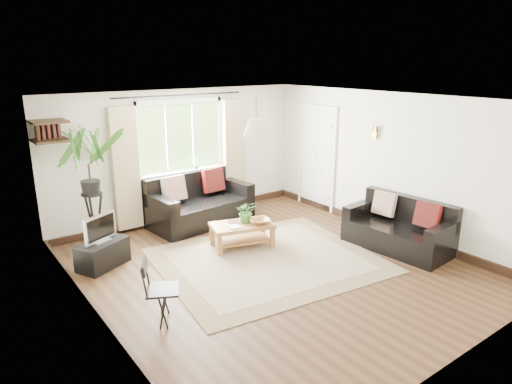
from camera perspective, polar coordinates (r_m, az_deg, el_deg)
floor at (r=6.72m, az=2.06°, el=-9.41°), size 5.50×5.50×0.00m
ceiling at (r=6.07m, az=2.29°, el=11.45°), size 5.50×5.50×0.00m
wall_back at (r=8.55m, az=-9.44°, el=4.53°), size 5.00×0.02×2.40m
wall_front at (r=4.60m, az=24.23°, el=-7.09°), size 5.00×0.02×2.40m
wall_left at (r=5.18m, az=-20.04°, el=-4.03°), size 0.02×5.50×2.40m
wall_right at (r=8.05m, az=16.25°, el=3.36°), size 0.02×5.50×2.40m
rug at (r=6.92m, az=1.44°, el=-8.50°), size 3.42×3.04×0.02m
window at (r=8.45m, az=-9.42°, el=6.81°), size 2.50×0.16×2.16m
door at (r=9.17m, az=7.62°, el=4.12°), size 0.06×0.96×2.06m
corner_shelf at (r=7.45m, az=-24.42°, el=6.97°), size 0.50×0.50×0.34m
pendant_lamp at (r=6.43m, az=0.00°, el=8.59°), size 0.36×0.36×0.54m
wall_sconce at (r=8.08m, az=14.56°, el=7.44°), size 0.12×0.12×0.28m
sofa_back at (r=8.34m, az=-6.95°, el=-1.11°), size 1.92×1.10×0.87m
sofa_right at (r=7.56m, az=17.35°, el=-4.06°), size 1.68×0.94×0.76m
coffee_table at (r=7.33m, az=-1.76°, el=-5.44°), size 1.08×0.78×0.40m
table_plant at (r=7.26m, az=-1.24°, el=-2.47°), size 0.42×0.40×0.35m
bowl at (r=7.26m, az=0.57°, el=-3.66°), size 0.37×0.37×0.07m
book_a at (r=7.10m, az=-3.43°, el=-4.38°), size 0.21×0.26×0.02m
book_b at (r=7.29m, az=-3.49°, el=-3.80°), size 0.27×0.30×0.02m
tv_stand at (r=7.03m, az=-18.62°, el=-7.35°), size 0.82×0.68×0.39m
tv at (r=6.89m, az=-18.92°, el=-4.25°), size 0.58×0.41×0.42m
palm_stand at (r=7.57m, az=-19.93°, el=0.40°), size 0.79×0.79×1.93m
folding_chair at (r=5.39m, az=-11.58°, el=-12.02°), size 0.54×0.54×0.77m
sill_plant at (r=8.59m, az=-7.55°, el=3.74°), size 0.14×0.10×0.27m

